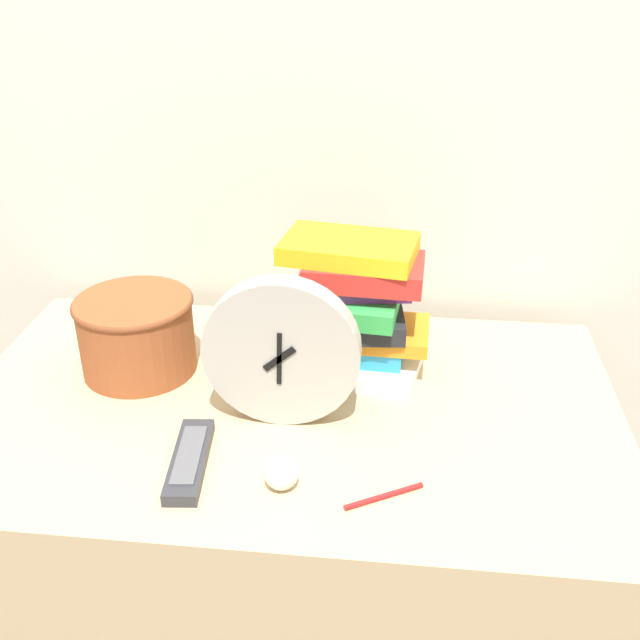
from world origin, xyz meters
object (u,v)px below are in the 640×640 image
(tv_remote, at_px, (190,460))
(crumpled_paper_ball, at_px, (281,473))
(basket, at_px, (136,332))
(desk_clock, at_px, (282,353))
(pen, at_px, (384,496))
(book_stack, at_px, (353,307))

(tv_remote, relative_size, crumpled_paper_ball, 3.68)
(basket, xyz_separation_m, crumpled_paper_ball, (0.31, -0.29, -0.05))
(desk_clock, bearing_deg, tv_remote, -131.56)
(tv_remote, relative_size, pen, 1.68)
(book_stack, distance_m, pen, 0.38)
(tv_remote, xyz_separation_m, pen, (0.29, -0.04, -0.01))
(book_stack, bearing_deg, crumpled_paper_ball, -102.44)
(basket, xyz_separation_m, pen, (0.46, -0.30, -0.07))
(basket, distance_m, pen, 0.55)
(basket, distance_m, crumpled_paper_ball, 0.43)
(book_stack, distance_m, tv_remote, 0.40)
(book_stack, height_order, pen, book_stack)
(book_stack, bearing_deg, pen, -78.72)
(book_stack, height_order, crumpled_paper_ball, book_stack)
(desk_clock, bearing_deg, crumpled_paper_ball, -82.03)
(tv_remote, bearing_deg, crumpled_paper_ball, -12.20)
(crumpled_paper_ball, bearing_deg, tv_remote, 167.80)
(book_stack, xyz_separation_m, tv_remote, (-0.22, -0.32, -0.11))
(crumpled_paper_ball, bearing_deg, basket, 136.34)
(book_stack, xyz_separation_m, pen, (0.07, -0.36, -0.12))
(basket, relative_size, crumpled_paper_ball, 4.15)
(crumpled_paper_ball, xyz_separation_m, pen, (0.15, -0.01, -0.02))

